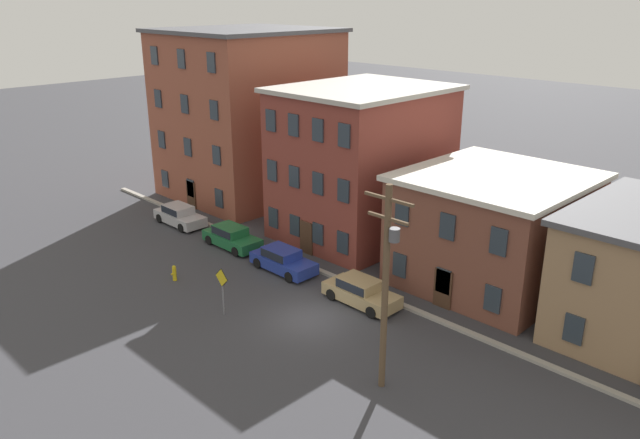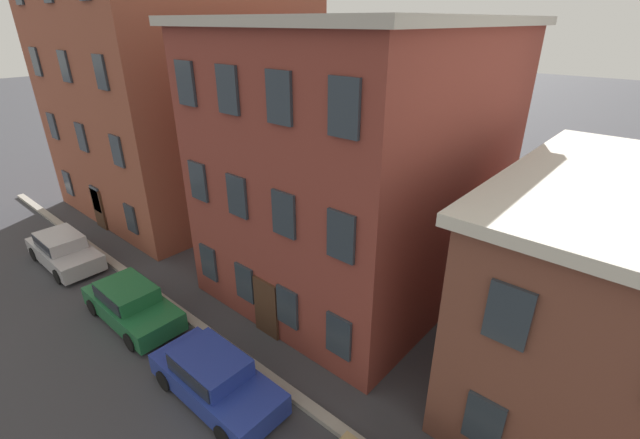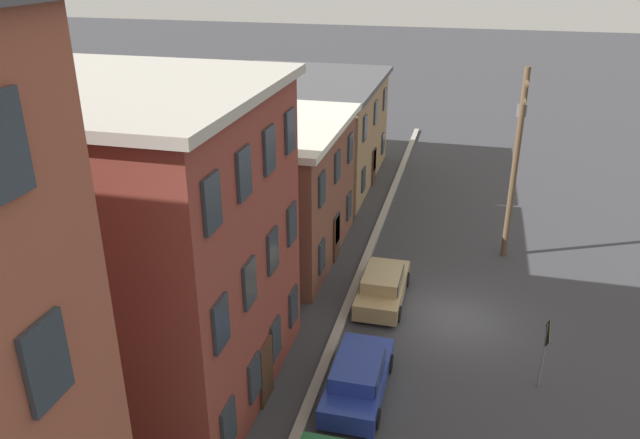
# 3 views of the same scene
# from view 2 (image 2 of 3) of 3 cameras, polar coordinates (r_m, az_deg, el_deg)

# --- Properties ---
(apartment_corner) EXTENTS (11.65, 12.48, 13.50)m
(apartment_corner) POSITION_cam_2_polar(r_m,az_deg,el_deg) (26.71, -17.69, 16.59)
(apartment_corner) COLOR brown
(apartment_corner) RESTS_ON ground_plane
(apartment_midblock) EXTENTS (9.12, 11.09, 10.31)m
(apartment_midblock) POSITION_cam_2_polar(r_m,az_deg,el_deg) (17.00, 5.58, 7.79)
(apartment_midblock) COLOR brown
(apartment_midblock) RESTS_ON ground_plane
(car_silver) EXTENTS (4.40, 1.92, 1.43)m
(car_silver) POSITION_cam_2_polar(r_m,az_deg,el_deg) (22.70, -31.03, -3.37)
(car_silver) COLOR #B7B7BC
(car_silver) RESTS_ON ground_plane
(car_green) EXTENTS (4.40, 1.92, 1.43)m
(car_green) POSITION_cam_2_polar(r_m,az_deg,el_deg) (17.49, -23.92, -10.04)
(car_green) COLOR #1E6638
(car_green) RESTS_ON ground_plane
(car_blue) EXTENTS (4.40, 1.92, 1.43)m
(car_blue) POSITION_cam_2_polar(r_m,az_deg,el_deg) (13.64, -13.91, -19.60)
(car_blue) COLOR #233899
(car_blue) RESTS_ON ground_plane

